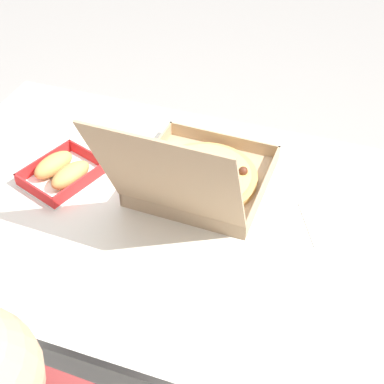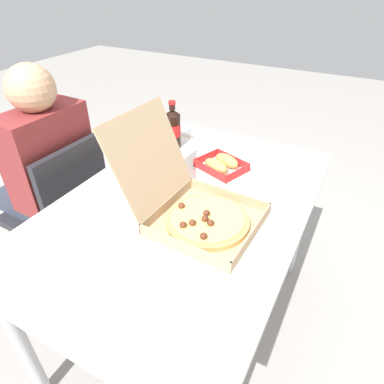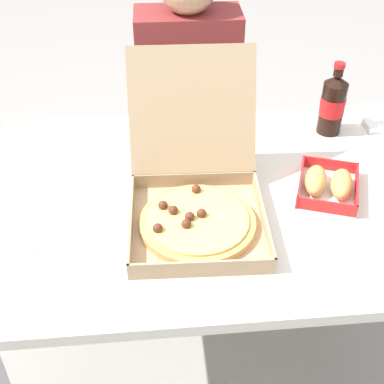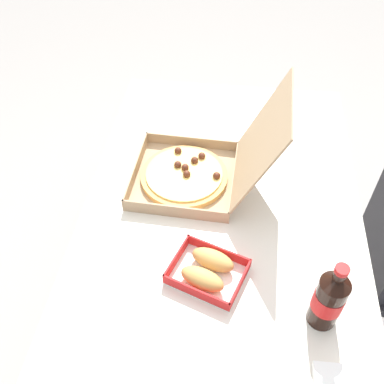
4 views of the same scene
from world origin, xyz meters
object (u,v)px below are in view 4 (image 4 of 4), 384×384
at_px(pizza_box_open, 197,170).
at_px(cola_bottle, 329,299).
at_px(bread_side_box, 208,270).
at_px(paper_menu, 204,110).

height_order(pizza_box_open, cola_bottle, pizza_box_open).
bearing_deg(bread_side_box, paper_menu, -173.70).
xyz_separation_m(bread_side_box, cola_bottle, (0.09, 0.29, 0.07)).
distance_m(bread_side_box, cola_bottle, 0.31).
bearing_deg(pizza_box_open, paper_menu, -177.94).
relative_size(pizza_box_open, paper_menu, 2.23).
distance_m(pizza_box_open, paper_menu, 0.38).
xyz_separation_m(pizza_box_open, bread_side_box, (0.35, 0.07, -0.02)).
xyz_separation_m(pizza_box_open, cola_bottle, (0.44, 0.36, 0.05)).
height_order(bread_side_box, paper_menu, bread_side_box).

